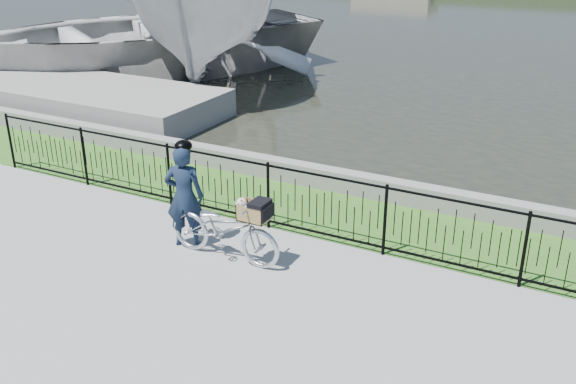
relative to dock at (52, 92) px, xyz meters
The scene contains 10 objects.
ground 11.42m from the dock, 28.81° to the right, with size 120.00×120.00×0.00m, color gray.
grass_strip 10.42m from the dock, 16.17° to the right, with size 60.00×2.00×0.01m, color #376921.
water 29.26m from the dock, 70.02° to the left, with size 120.00×120.00×0.00m, color black.
quay_wall 10.18m from the dock, 10.76° to the right, with size 60.00×0.30×0.40m, color gray.
fence 10.74m from the dock, 21.31° to the right, with size 14.00×0.06×1.15m, color black, non-canonical shape.
dock is the anchor object (origin of this frame).
bicycle_rig 10.30m from the dock, 29.69° to the right, with size 1.86×0.65×1.08m.
cyclist 9.60m from the dock, 31.57° to the right, with size 0.70×0.58×1.71m.
boat_near 5.99m from the dock, 72.57° to the left, with size 9.30×12.56×6.37m.
boat_far 4.44m from the dock, 95.77° to the left, with size 13.65×14.67×2.47m.
Camera 1 is at (3.73, -6.72, 4.71)m, focal length 40.00 mm.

